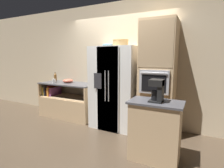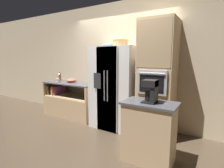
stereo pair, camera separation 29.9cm
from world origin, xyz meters
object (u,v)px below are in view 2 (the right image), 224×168
Objects in this scene: coffee_maker at (151,90)px; refrigerator at (115,88)px; fruit_bowl at (108,45)px; mixing_bowl at (71,80)px; wall_oven at (157,79)px; mug at (58,80)px; bottle_tall at (60,77)px; wicker_basket at (121,43)px.

refrigerator is at bearing 140.93° from coffee_maker.
mixing_bowl is (-1.26, 0.15, -0.87)m from fruit_bowl.
wall_oven is 0.98m from coffee_maker.
wall_oven reaches higher than fruit_bowl.
bottle_tall is at bearing 126.66° from mug.
mixing_bowl is (-1.52, 0.07, -0.91)m from wicker_basket.
refrigerator is at bearing -3.57° from mixing_bowl.
bottle_tall reaches higher than mug.
wall_oven reaches higher than coffee_maker.
wall_oven is 2.82m from bottle_tall.
mug is (-1.58, -0.02, -0.87)m from fruit_bowl.
wicker_basket is at bearing 137.33° from coffee_maker.
mixing_bowl is at bearing 173.10° from fruit_bowl.
coffee_maker is at bearing -21.62° from mixing_bowl.
wicker_basket is (-0.80, -0.03, 0.73)m from wall_oven.
wicker_basket is at bearing 16.88° from fruit_bowl.
fruit_bowl is at bearing 0.75° from mug.
fruit_bowl reaches higher than refrigerator.
bottle_tall is 0.96× the size of mixing_bowl.
coffee_maker is at bearing -16.22° from mug.
fruit_bowl is (-1.06, -0.11, 0.68)m from wall_oven.
mug is (0.17, -0.23, -0.06)m from bottle_tall.
bottle_tall is at bearing 173.22° from fruit_bowl.
mug is 0.45× the size of mixing_bowl.
mug is at bearing 163.78° from coffee_maker.
mixing_bowl is at bearing 178.84° from wall_oven.
wicker_basket is 2.06m from mug.
wicker_basket reaches higher than mixing_bowl.
bottle_tall reaches higher than mixing_bowl.
wall_oven reaches higher than bottle_tall.
wall_oven is (0.92, 0.04, 0.24)m from refrigerator.
refrigerator is 5.16× the size of wicker_basket.
wicker_basket reaches higher than coffee_maker.
wall_oven is at bearing 1.88° from wicker_basket.
coffee_maker is (1.01, -0.93, -0.76)m from wicker_basket.
refrigerator is 0.93m from fruit_bowl.
coffee_maker is (3.02, -1.06, 0.08)m from bottle_tall.
mixing_bowl is at bearing 177.25° from wicker_basket.
fruit_bowl is (-0.14, -0.06, 0.92)m from refrigerator.
wicker_basket is 1.57m from coffee_maker.
mug is (-1.84, -0.10, -0.91)m from wicker_basket.
coffee_maker is (2.53, -1.00, 0.15)m from mixing_bowl.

